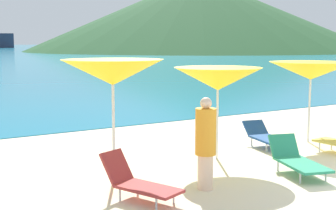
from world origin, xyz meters
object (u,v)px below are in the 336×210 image
object	(u,v)px
umbrella_4	(218,79)
lounge_chair_7	(265,136)
lounge_chair_5	(297,159)
lounge_chair_6	(138,181)
beachgoer_0	(206,142)
umbrella_3	(113,72)
umbrella_5	(311,71)

from	to	relation	value
umbrella_4	lounge_chair_7	distance (m)	2.40
lounge_chair_5	lounge_chair_6	xyz separation A→B (m)	(-3.49, 0.28, 0.02)
umbrella_4	beachgoer_0	world-z (taller)	umbrella_4
umbrella_4	beachgoer_0	distance (m)	2.48
lounge_chair_6	lounge_chair_7	world-z (taller)	lounge_chair_6
umbrella_3	umbrella_5	size ratio (longest dim) A/B	1.02
umbrella_3	lounge_chair_6	bearing A→B (deg)	-98.36
lounge_chair_6	lounge_chair_7	size ratio (longest dim) A/B	1.02
lounge_chair_7	lounge_chair_6	bearing A→B (deg)	-145.16
lounge_chair_5	lounge_chair_6	bearing A→B (deg)	-166.89
umbrella_3	umbrella_5	bearing A→B (deg)	3.81
lounge_chair_7	beachgoer_0	xyz separation A→B (m)	(-3.36, -2.03, 0.59)
umbrella_5	beachgoer_0	size ratio (longest dim) A/B	1.35
umbrella_4	lounge_chair_5	bearing A→B (deg)	-71.37
umbrella_3	umbrella_4	bearing A→B (deg)	4.48
lounge_chair_6	lounge_chair_7	bearing A→B (deg)	1.07
lounge_chair_6	umbrella_4	bearing A→B (deg)	7.24
lounge_chair_7	beachgoer_0	bearing A→B (deg)	-136.13
umbrella_5	lounge_chair_6	bearing A→B (deg)	-164.09
umbrella_4	umbrella_5	xyz separation A→B (m)	(3.20, 0.18, 0.07)
umbrella_4	lounge_chair_7	size ratio (longest dim) A/B	1.37
umbrella_4	lounge_chair_6	size ratio (longest dim) A/B	1.35
umbrella_3	lounge_chair_6	xyz separation A→B (m)	(-0.20, -1.34, -1.75)
umbrella_5	lounge_chair_7	world-z (taller)	umbrella_5
umbrella_4	lounge_chair_6	xyz separation A→B (m)	(-2.87, -1.55, -1.51)
lounge_chair_7	lounge_chair_5	bearing A→B (deg)	-105.78
lounge_chair_5	umbrella_5	bearing A→B (deg)	55.68
umbrella_5	lounge_chair_5	distance (m)	3.64
umbrella_4	beachgoer_0	size ratio (longest dim) A/B	1.24
lounge_chair_5	lounge_chair_6	size ratio (longest dim) A/B	1.10
lounge_chair_7	beachgoer_0	world-z (taller)	beachgoer_0
umbrella_3	umbrella_5	distance (m)	5.89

